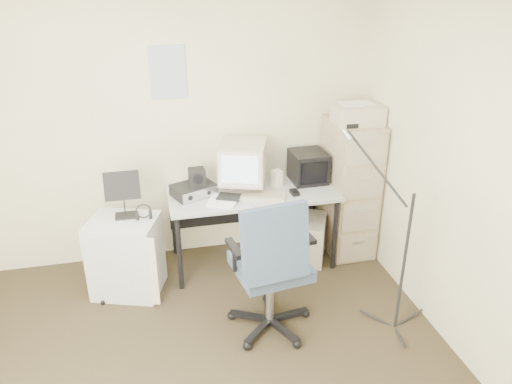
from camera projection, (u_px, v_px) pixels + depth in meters
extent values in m
cube|color=#F8F2C1|center=(174.00, 128.00, 4.43)|extent=(3.60, 0.02, 2.50)
cube|color=#F8F2C1|center=(478.00, 191.00, 3.21)|extent=(0.02, 3.60, 2.50)
cube|color=white|center=(168.00, 72.00, 4.21)|extent=(0.30, 0.02, 0.44)
cube|color=#C9B08D|center=(349.00, 188.00, 4.73)|extent=(0.40, 0.60, 1.30)
cube|color=#CAB695|center=(358.00, 114.00, 4.37)|extent=(0.43, 0.31, 0.16)
cube|color=#BCBCBC|center=(252.00, 226.00, 4.62)|extent=(1.50, 0.70, 0.73)
cube|color=#CAB695|center=(243.00, 166.00, 4.43)|extent=(0.51, 0.52, 0.43)
cube|color=black|center=(308.00, 166.00, 4.62)|extent=(0.32, 0.33, 0.28)
cube|color=beige|center=(277.00, 178.00, 4.53)|extent=(0.10, 0.10, 0.15)
cube|color=#CAB695|center=(258.00, 196.00, 4.34)|extent=(0.49, 0.30, 0.03)
cube|color=black|center=(295.00, 192.00, 4.40)|extent=(0.07, 0.11, 0.03)
cube|color=black|center=(194.00, 190.00, 4.36)|extent=(0.42, 0.36, 0.10)
cube|color=black|center=(197.00, 176.00, 4.34)|extent=(0.14, 0.13, 0.14)
cube|color=white|center=(224.00, 199.00, 4.29)|extent=(0.35, 0.40, 0.02)
cube|color=#CAB695|center=(314.00, 239.00, 4.74)|extent=(0.36, 0.48, 0.41)
cube|color=#384B60|center=(270.00, 263.00, 3.67)|extent=(0.75, 0.75, 1.16)
cube|color=silver|center=(126.00, 256.00, 4.21)|extent=(0.66, 0.59, 0.68)
cube|color=black|center=(123.00, 194.00, 4.05)|extent=(0.29, 0.16, 0.41)
torus|color=black|center=(144.00, 214.00, 4.08)|extent=(0.17, 0.17, 0.02)
cylinder|color=black|center=(407.00, 244.00, 3.59)|extent=(0.03, 0.03, 1.50)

